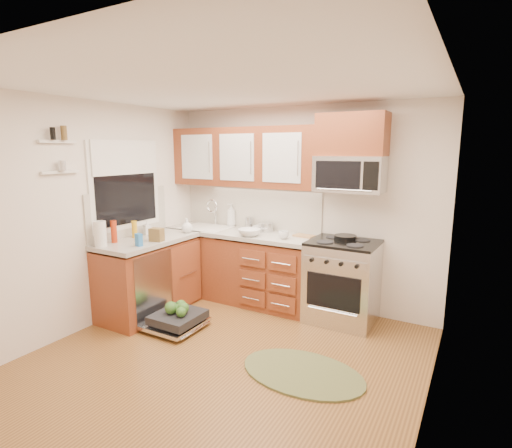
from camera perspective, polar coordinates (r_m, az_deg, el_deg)
The scene contains 38 objects.
floor at distance 4.02m, azimuth -4.53°, elevation -18.82°, with size 3.50×3.50×0.00m, color brown.
ceiling at distance 3.54m, azimuth -5.16°, elevation 19.12°, with size 3.50×3.50×0.00m, color white.
wall_back at distance 5.10m, azimuth 6.33°, elevation 2.38°, with size 3.50×0.04×2.50m, color silver.
wall_front at distance 2.40m, azimuth -29.37°, elevation -8.34°, with size 3.50×0.04×2.50m, color silver.
wall_left at distance 4.78m, azimuth -22.45°, elevation 1.08°, with size 0.04×3.50×2.50m, color silver.
wall_right at distance 2.99m, azimuth 24.21°, elevation -4.35°, with size 0.04×3.50×2.50m, color silver.
base_cabinet_back at distance 5.34m, azimuth -2.34°, elevation -6.25°, with size 2.05×0.60×0.85m, color brown.
base_cabinet_left at distance 5.08m, azimuth -14.99°, elevation -7.51°, with size 0.60×1.25×0.85m, color brown.
countertop_back at distance 5.22m, azimuth -2.44°, elevation -1.28°, with size 2.07×0.64×0.05m, color #A39F95.
countertop_left at distance 4.95m, azimuth -15.17°, elevation -2.29°, with size 0.64×1.27×0.05m, color #A39F95.
backsplash_back at distance 5.41m, azimuth -0.81°, elevation 2.49°, with size 2.05×0.02×0.57m, color #B5B0A2.
backsplash_left at distance 5.10m, azimuth -17.70°, elevation 1.50°, with size 0.02×1.25×0.57m, color #B5B0A2.
upper_cabinets at distance 5.22m, azimuth -1.73°, elevation 9.52°, with size 2.05×0.35×0.75m, color brown, non-canonical shape.
cabinet_over_mw at distance 4.65m, azimuth 13.57°, elevation 12.31°, with size 0.76×0.35×0.47m, color brown.
range at distance 4.75m, azimuth 12.21°, elevation -8.02°, with size 0.76×0.64×0.95m, color silver, non-canonical shape.
microwave at distance 4.63m, azimuth 13.25°, elevation 6.94°, with size 0.76×0.38×0.40m, color silver, non-canonical shape.
sink at distance 5.51m, azimuth -7.18°, elevation -1.77°, with size 0.62×0.50×0.26m, color white, non-canonical shape.
dishwasher at distance 4.66m, azimuth -11.45°, elevation -13.30°, with size 0.70×0.60×0.20m, color silver, non-canonical shape.
window at distance 5.05m, azimuth -18.13°, elevation 5.27°, with size 0.03×1.05×1.05m, color white, non-canonical shape.
window_blind at distance 5.01m, azimuth -18.15°, elevation 9.02°, with size 0.02×0.96×0.40m, color white.
shelf_upper at distance 4.49m, azimuth -26.50°, elevation 10.50°, with size 0.04×0.40×0.03m, color white.
shelf_lower at distance 4.50m, azimuth -26.18°, elevation 6.68°, with size 0.04×0.40×0.03m, color white.
rug at distance 3.82m, azimuth 6.65°, elevation -20.35°, with size 1.13×0.74×0.02m, color olive, non-canonical shape.
skillet at distance 4.73m, azimuth 12.64°, elevation -1.86°, with size 0.25×0.25×0.05m, color black.
stock_pot at distance 5.18m, azimuth 1.42°, elevation -0.42°, with size 0.19×0.19×0.12m, color silver.
cutting_board at distance 4.92m, azimuth 6.90°, elevation -1.68°, with size 0.25×0.16×0.02m, color #A9884D.
canister at distance 5.36m, azimuth -1.01°, elevation 0.17°, with size 0.10×0.10×0.16m, color silver.
paper_towel_roll at distance 4.68m, azimuth -21.35°, elevation -1.32°, with size 0.13×0.13×0.28m, color white.
mustard_bottle at distance 5.03m, azimuth -16.97°, elevation -0.72°, with size 0.06×0.06×0.20m, color gold.
red_bottle at distance 4.82m, azimuth -19.64°, elevation -1.03°, with size 0.07×0.07×0.25m, color #AF2D0E.
wooden_box at distance 4.77m, azimuth -14.02°, elevation -1.49°, with size 0.15×0.11×0.15m, color brown.
blue_carton at distance 4.58m, azimuth -16.40°, elevation -2.18°, with size 0.09×0.05×0.14m, color #286EBB.
bowl_a at distance 5.21m, azimuth 0.90°, elevation -0.66°, with size 0.24×0.24×0.06m, color #999999.
bowl_b at distance 4.91m, azimuth -0.95°, elevation -1.22°, with size 0.28×0.28×0.09m, color #999999.
cup at distance 4.76m, azimuth 3.97°, elevation -1.56°, with size 0.12×0.12×0.10m, color #999999.
soap_bottle_a at distance 5.53m, azimuth -3.56°, elevation 1.32°, with size 0.12×0.12×0.32m, color #999999.
soap_bottle_b at distance 5.17m, azimuth -15.31°, elevation -0.46°, with size 0.08×0.08×0.18m, color #999999.
soap_bottle_c at distance 5.17m, azimuth -9.84°, elevation -0.22°, with size 0.14×0.14×0.18m, color #999999.
Camera 1 is at (1.98, -2.89, 1.97)m, focal length 28.00 mm.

